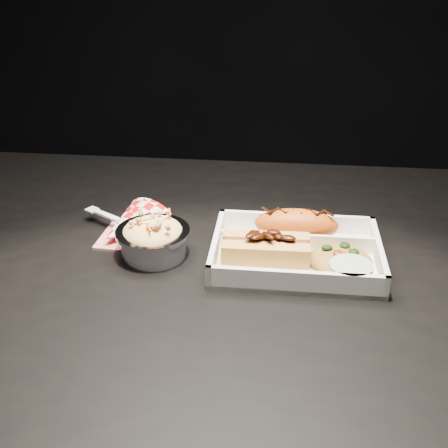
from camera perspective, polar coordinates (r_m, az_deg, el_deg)
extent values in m
cube|color=black|center=(0.87, 1.92, -4.30)|extent=(1.20, 0.80, 0.03)
cylinder|color=black|center=(1.50, -18.92, -7.90)|extent=(0.05, 0.05, 0.72)
cube|color=silver|center=(0.86, 7.26, -3.61)|extent=(0.25, 0.18, 0.01)
cube|color=silver|center=(0.93, 7.30, -0.04)|extent=(0.25, 0.01, 0.04)
cube|color=silver|center=(0.78, 7.35, -5.97)|extent=(0.25, 0.01, 0.04)
cube|color=silver|center=(0.86, -0.80, -2.32)|extent=(0.01, 0.18, 0.04)
cube|color=silver|center=(0.86, 15.37, -3.12)|extent=(0.01, 0.18, 0.04)
cube|color=silver|center=(0.87, 7.31, -2.02)|extent=(0.23, 0.01, 0.03)
ellipsoid|color=#C55513|center=(0.89, 7.36, -0.07)|extent=(0.13, 0.05, 0.05)
cube|color=gold|center=(0.81, 4.21, -3.49)|extent=(0.13, 0.03, 0.04)
cube|color=gold|center=(0.84, 4.27, -2.28)|extent=(0.13, 0.03, 0.04)
cylinder|color=brown|center=(0.82, 4.26, -2.34)|extent=(0.12, 0.03, 0.03)
ellipsoid|color=#AD8332|center=(0.84, 11.76, -3.01)|extent=(0.10, 0.08, 0.03)
cylinder|color=#ACC796|center=(0.80, 12.72, -4.93)|extent=(0.06, 0.06, 0.03)
cylinder|color=silver|center=(0.87, -7.18, -1.99)|extent=(0.10, 0.10, 0.04)
cylinder|color=silver|center=(0.86, -7.26, -0.79)|extent=(0.11, 0.11, 0.01)
ellipsoid|color=beige|center=(0.86, -7.26, -0.79)|extent=(0.09, 0.09, 0.04)
cube|color=red|center=(0.93, -9.06, -1.40)|extent=(0.12, 0.10, 0.00)
cone|color=red|center=(0.93, -9.58, -0.22)|extent=(0.14, 0.15, 0.10)
cube|color=white|center=(0.96, -11.89, 0.88)|extent=(0.06, 0.04, 0.00)
cube|color=white|center=(0.99, -13.25, 1.43)|extent=(0.02, 0.02, 0.00)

